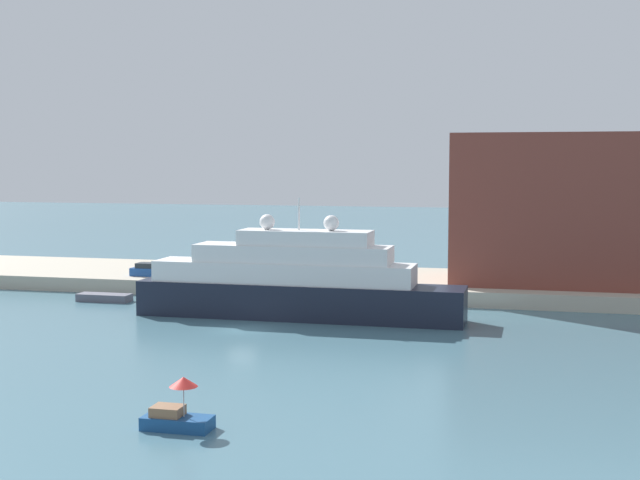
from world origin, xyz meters
The scene contains 9 objects.
ground centered at (0.00, 0.00, 0.00)m, with size 400.00×400.00×0.00m, color slate.
quay_dock centered at (0.00, 25.16, 0.77)m, with size 110.00×18.33×1.54m, color #B7AD99.
large_yacht centered at (2.74, 6.69, 3.23)m, with size 29.81×4.70×10.90m.
small_motorboat centered at (5.53, -26.57, 0.86)m, with size 3.71×1.63×2.86m.
work_barge centered at (-18.56, 11.13, 0.38)m, with size 5.47×1.89×0.77m, color #595966.
harbor_building centered at (25.74, 24.92, 9.26)m, with size 20.92×12.07×15.44m, color brown.
parked_car centered at (-17.54, 19.74, 2.16)m, with size 4.16×1.87×1.43m.
person_figure centered at (-14.29, 21.41, 2.30)m, with size 0.36×0.36×1.64m.
mooring_bollard centered at (0.63, 16.85, 1.97)m, with size 0.43×0.43×0.85m, color black.
Camera 1 is at (23.78, -68.60, 14.18)m, focal length 49.04 mm.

